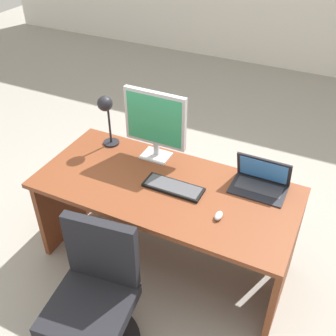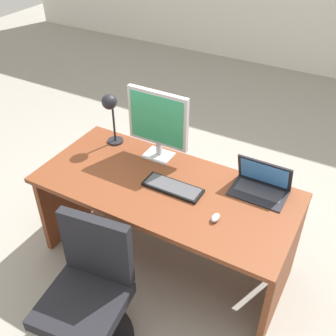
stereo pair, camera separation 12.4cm
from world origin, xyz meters
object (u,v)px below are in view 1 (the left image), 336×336
(desk, at_px, (169,205))
(monitor, at_px, (155,121))
(office_chair, at_px, (95,305))
(laptop, at_px, (261,178))
(keyboard, at_px, (174,187))
(mouse, at_px, (219,216))
(desk_lamp, at_px, (106,110))

(desk, bearing_deg, monitor, 133.48)
(monitor, bearing_deg, office_chair, -83.34)
(laptop, xyz_separation_m, keyboard, (-0.50, -0.27, -0.06))
(mouse, distance_m, desk_lamp, 1.11)
(desk, height_order, mouse, mouse)
(monitor, bearing_deg, laptop, -0.37)
(laptop, relative_size, mouse, 4.44)
(mouse, bearing_deg, laptop, 70.76)
(monitor, distance_m, keyboard, 0.47)
(laptop, relative_size, office_chair, 0.40)
(laptop, bearing_deg, mouse, -109.24)
(mouse, bearing_deg, desk_lamp, 159.03)
(laptop, relative_size, desk_lamp, 0.87)
(monitor, distance_m, office_chair, 1.23)
(desk, relative_size, laptop, 4.90)
(mouse, xyz_separation_m, desk_lamp, (-1.01, 0.39, 0.28))
(desk, relative_size, desk_lamp, 4.26)
(monitor, bearing_deg, keyboard, -45.20)
(desk, distance_m, desk_lamp, 0.81)
(laptop, height_order, mouse, laptop)
(desk_lamp, height_order, office_chair, desk_lamp)
(monitor, relative_size, keyboard, 1.29)
(mouse, bearing_deg, desk, 156.18)
(desk, xyz_separation_m, office_chair, (-0.09, -0.80, -0.17))
(laptop, distance_m, office_chair, 1.29)
(desk, height_order, desk_lamp, desk_lamp)
(laptop, distance_m, mouse, 0.43)
(laptop, relative_size, keyboard, 0.89)
(monitor, xyz_separation_m, office_chair, (0.12, -1.02, -0.67))
(mouse, height_order, office_chair, office_chair)
(keyboard, bearing_deg, laptop, 28.07)
(mouse, bearing_deg, office_chair, -129.39)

